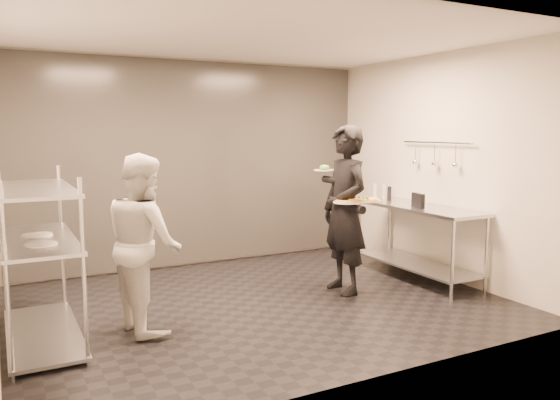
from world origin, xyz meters
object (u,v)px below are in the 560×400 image
prep_counter (417,229)px  bottle_clear (384,191)px  salad_plate (324,168)px  pos_monitor (418,200)px  pizza_plate_far (366,200)px  bottle_green (375,191)px  pass_rack (39,255)px  chef (144,242)px  pizza_plate_near (347,201)px  waiter (345,210)px  bottle_dark (389,193)px

prep_counter → bottle_clear: bearing=83.2°
salad_plate → pos_monitor: salad_plate is taller
pizza_plate_far → bottle_green: (0.92, 1.04, -0.06)m
pass_rack → prep_counter: (4.33, 0.00, -0.14)m
chef → bottle_green: bearing=-80.6°
pass_rack → pizza_plate_far: 3.38m
pizza_plate_near → waiter: bearing=61.3°
salad_plate → chef: bearing=-169.0°
prep_counter → pos_monitor: 0.42m
chef → pos_monitor: size_ratio=6.69×
pizza_plate_far → salad_plate: size_ratio=1.31×
pos_monitor → bottle_dark: bearing=92.7°
chef → bottle_dark: bearing=-84.3°
prep_counter → pizza_plate_far: size_ratio=5.50×
chef → pos_monitor: bearing=-95.8°
waiter → pizza_plate_near: bearing=-27.2°
chef → bottle_clear: chef is taller
waiter → chef: (-2.31, -0.12, -0.13)m
bottle_clear → pass_rack: bearing=-169.7°
bottle_green → bottle_dark: size_ratio=1.13×
salad_plate → bottle_green: size_ratio=1.17×
prep_counter → bottle_green: 0.90m
bottle_green → bottle_dark: 0.23m
waiter → bottle_clear: bearing=126.4°
pos_monitor → bottle_clear: (0.21, 0.93, 0.01)m
waiter → bottle_green: 1.38m
pizza_plate_far → bottle_green: 1.39m
chef → bottle_dark: chef is taller
prep_counter → pos_monitor: bearing=-133.6°
pass_rack → bottle_green: pass_rack is taller
prep_counter → bottle_dark: (0.01, 0.58, 0.39)m
waiter → bottle_dark: (1.15, 0.64, 0.06)m
pos_monitor → pass_rack: bearing=-168.3°
pizza_plate_near → bottle_clear: (1.32, 1.03, -0.06)m
salad_plate → pass_rack: bearing=-175.2°
bottle_green → waiter: bearing=-141.6°
salad_plate → bottle_clear: salad_plate is taller
pass_rack → waiter: waiter is taller
pass_rack → prep_counter: 4.33m
salad_plate → bottle_green: 1.33m
bottle_green → bottle_dark: bearing=-72.5°
prep_counter → salad_plate: 1.47m
chef → pizza_plate_far: size_ratio=5.04×
pass_rack → bottle_clear: pass_rack is taller
prep_counter → pizza_plate_far: 1.11m
bottle_green → bottle_clear: size_ratio=1.06×
pass_rack → salad_plate: pass_rack is taller
waiter → pos_monitor: 1.02m
pizza_plate_far → pos_monitor: (0.86, 0.11, -0.07)m
pos_monitor → pizza_plate_near: bearing=-161.4°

